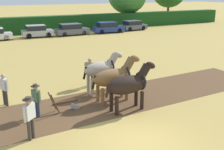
{
  "coord_description": "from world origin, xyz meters",
  "views": [
    {
      "loc": [
        -5.42,
        -8.14,
        5.58
      ],
      "look_at": [
        1.57,
        5.19,
        1.1
      ],
      "focal_mm": 45.0,
      "sensor_mm": 36.0,
      "label": 1
    }
  ],
  "objects_px": {
    "draft_horse_trail_left": "(102,69)",
    "farmer_beside_team": "(90,70)",
    "farmer_onlooker_left": "(30,115)",
    "parked_car_right": "(72,30)",
    "plow": "(68,104)",
    "draft_horse_lead_right": "(114,77)",
    "farmer_at_plow": "(36,98)",
    "parked_car_center_right": "(37,31)",
    "parked_car_far_right": "(108,28)",
    "parked_car_end_right": "(133,25)",
    "draft_horse_lead_left": "(129,84)",
    "farmer_onlooker_right": "(4,87)"
  },
  "relations": [
    {
      "from": "farmer_onlooker_right",
      "to": "parked_car_right",
      "type": "xyz_separation_m",
      "value": [
        11.26,
        21.44,
        -0.24
      ]
    },
    {
      "from": "draft_horse_trail_left",
      "to": "parked_car_right",
      "type": "distance_m",
      "value": 22.84
    },
    {
      "from": "draft_horse_lead_left",
      "to": "draft_horse_lead_right",
      "type": "distance_m",
      "value": 1.41
    },
    {
      "from": "farmer_at_plow",
      "to": "farmer_onlooker_right",
      "type": "height_order",
      "value": "farmer_onlooker_right"
    },
    {
      "from": "draft_horse_lead_right",
      "to": "draft_horse_trail_left",
      "type": "distance_m",
      "value": 1.41
    },
    {
      "from": "draft_horse_lead_left",
      "to": "parked_car_far_right",
      "type": "relative_size",
      "value": 0.65
    },
    {
      "from": "parked_car_center_right",
      "to": "draft_horse_lead_right",
      "type": "bearing_deg",
      "value": -89.39
    },
    {
      "from": "parked_car_right",
      "to": "parked_car_end_right",
      "type": "relative_size",
      "value": 1.11
    },
    {
      "from": "farmer_at_plow",
      "to": "farmer_beside_team",
      "type": "distance_m",
      "value": 4.94
    },
    {
      "from": "draft_horse_trail_left",
      "to": "parked_car_end_right",
      "type": "xyz_separation_m",
      "value": [
        15.98,
        22.42,
        -0.69
      ]
    },
    {
      "from": "parked_car_center_right",
      "to": "parked_car_far_right",
      "type": "height_order",
      "value": "parked_car_center_right"
    },
    {
      "from": "plow",
      "to": "farmer_at_plow",
      "type": "height_order",
      "value": "farmer_at_plow"
    },
    {
      "from": "parked_car_far_right",
      "to": "parked_car_end_right",
      "type": "bearing_deg",
      "value": 12.85
    },
    {
      "from": "draft_horse_trail_left",
      "to": "parked_car_right",
      "type": "xyz_separation_m",
      "value": [
        6.1,
        22.0,
        -0.66
      ]
    },
    {
      "from": "farmer_onlooker_left",
      "to": "parked_car_right",
      "type": "bearing_deg",
      "value": 115.58
    },
    {
      "from": "draft_horse_lead_left",
      "to": "farmer_beside_team",
      "type": "height_order",
      "value": "draft_horse_lead_left"
    },
    {
      "from": "draft_horse_lead_right",
      "to": "plow",
      "type": "height_order",
      "value": "draft_horse_lead_right"
    },
    {
      "from": "farmer_beside_team",
      "to": "farmer_onlooker_left",
      "type": "xyz_separation_m",
      "value": [
        -4.65,
        -4.91,
        0.01
      ]
    },
    {
      "from": "parked_car_far_right",
      "to": "draft_horse_lead_left",
      "type": "bearing_deg",
      "value": -109.91
    },
    {
      "from": "draft_horse_lead_right",
      "to": "farmer_onlooker_right",
      "type": "bearing_deg",
      "value": 157.28
    },
    {
      "from": "draft_horse_trail_left",
      "to": "farmer_beside_team",
      "type": "height_order",
      "value": "draft_horse_trail_left"
    },
    {
      "from": "draft_horse_lead_left",
      "to": "plow",
      "type": "distance_m",
      "value": 3.16
    },
    {
      "from": "draft_horse_lead_left",
      "to": "farmer_onlooker_right",
      "type": "relative_size",
      "value": 1.74
    },
    {
      "from": "draft_horse_lead_left",
      "to": "draft_horse_trail_left",
      "type": "relative_size",
      "value": 1.12
    },
    {
      "from": "draft_horse_trail_left",
      "to": "farmer_onlooker_right",
      "type": "relative_size",
      "value": 1.55
    },
    {
      "from": "plow",
      "to": "parked_car_far_right",
      "type": "relative_size",
      "value": 0.34
    },
    {
      "from": "draft_horse_trail_left",
      "to": "farmer_beside_team",
      "type": "bearing_deg",
      "value": 92.36
    },
    {
      "from": "parked_car_right",
      "to": "parked_car_end_right",
      "type": "distance_m",
      "value": 9.89
    },
    {
      "from": "draft_horse_trail_left",
      "to": "parked_car_center_right",
      "type": "distance_m",
      "value": 22.43
    },
    {
      "from": "draft_horse_trail_left",
      "to": "farmer_onlooker_left",
      "type": "bearing_deg",
      "value": -145.71
    },
    {
      "from": "parked_car_center_right",
      "to": "parked_car_far_right",
      "type": "distance_m",
      "value": 9.86
    },
    {
      "from": "farmer_at_plow",
      "to": "parked_car_far_right",
      "type": "height_order",
      "value": "farmer_at_plow"
    },
    {
      "from": "parked_car_center_right",
      "to": "plow",
      "type": "bearing_deg",
      "value": -95.62
    },
    {
      "from": "draft_horse_trail_left",
      "to": "farmer_at_plow",
      "type": "height_order",
      "value": "draft_horse_trail_left"
    },
    {
      "from": "draft_horse_trail_left",
      "to": "farmer_at_plow",
      "type": "relative_size",
      "value": 1.62
    },
    {
      "from": "parked_car_end_right",
      "to": "parked_car_right",
      "type": "bearing_deg",
      "value": 178.95
    },
    {
      "from": "farmer_onlooker_left",
      "to": "parked_car_right",
      "type": "height_order",
      "value": "farmer_onlooker_left"
    },
    {
      "from": "draft_horse_lead_left",
      "to": "farmer_at_plow",
      "type": "bearing_deg",
      "value": 160.99
    },
    {
      "from": "draft_horse_trail_left",
      "to": "plow",
      "type": "relative_size",
      "value": 1.7
    },
    {
      "from": "draft_horse_lead_right",
      "to": "farmer_at_plow",
      "type": "relative_size",
      "value": 1.86
    },
    {
      "from": "plow",
      "to": "farmer_at_plow",
      "type": "relative_size",
      "value": 0.95
    },
    {
      "from": "farmer_onlooker_right",
      "to": "parked_car_end_right",
      "type": "distance_m",
      "value": 30.41
    },
    {
      "from": "parked_car_end_right",
      "to": "draft_horse_trail_left",
      "type": "bearing_deg",
      "value": -128.93
    },
    {
      "from": "farmer_beside_team",
      "to": "parked_car_right",
      "type": "distance_m",
      "value": 21.51
    },
    {
      "from": "plow",
      "to": "parked_car_end_right",
      "type": "relative_size",
      "value": 0.38
    },
    {
      "from": "farmer_beside_team",
      "to": "parked_car_center_right",
      "type": "relative_size",
      "value": 0.44
    },
    {
      "from": "farmer_at_plow",
      "to": "farmer_onlooker_left",
      "type": "height_order",
      "value": "farmer_onlooker_left"
    },
    {
      "from": "parked_car_center_right",
      "to": "parked_car_end_right",
      "type": "distance_m",
      "value": 14.39
    },
    {
      "from": "draft_horse_lead_right",
      "to": "farmer_beside_team",
      "type": "bearing_deg",
      "value": 91.44
    },
    {
      "from": "farmer_beside_team",
      "to": "draft_horse_lead_left",
      "type": "bearing_deg",
      "value": -136.11
    }
  ]
}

